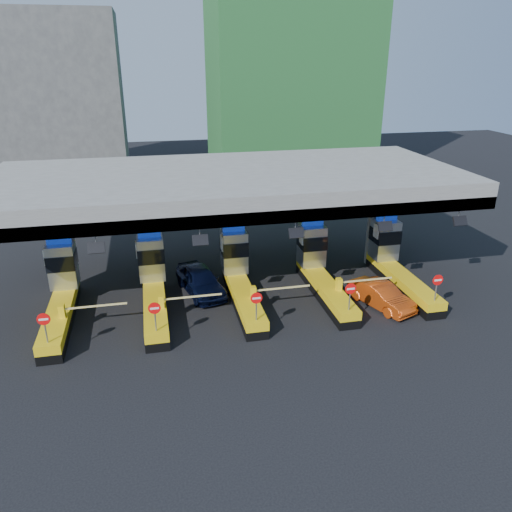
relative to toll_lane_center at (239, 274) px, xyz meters
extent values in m
plane|color=black|center=(0.00, -0.28, -1.40)|extent=(120.00, 120.00, 0.00)
cube|color=slate|center=(0.00, 2.72, 4.85)|extent=(28.00, 12.00, 1.50)
cube|color=#4C4C49|center=(0.00, -2.98, 4.45)|extent=(28.00, 0.60, 0.70)
cube|color=slate|center=(-10.00, 2.72, 1.35)|extent=(1.00, 1.00, 5.50)
cube|color=slate|center=(0.00, 2.72, 1.35)|extent=(1.00, 1.00, 5.50)
cube|color=slate|center=(10.00, 2.72, 1.35)|extent=(1.00, 1.00, 5.50)
cylinder|color=slate|center=(-7.50, -2.98, 3.85)|extent=(0.06, 0.06, 0.50)
cube|color=black|center=(-7.50, -3.18, 3.50)|extent=(0.80, 0.38, 0.54)
cylinder|color=slate|center=(-2.50, -2.98, 3.85)|extent=(0.06, 0.06, 0.50)
cube|color=black|center=(-2.50, -3.18, 3.50)|extent=(0.80, 0.38, 0.54)
cylinder|color=slate|center=(2.50, -2.98, 3.85)|extent=(0.06, 0.06, 0.50)
cube|color=black|center=(2.50, -3.18, 3.50)|extent=(0.80, 0.38, 0.54)
cylinder|color=slate|center=(7.50, -2.98, 3.85)|extent=(0.06, 0.06, 0.50)
cube|color=black|center=(7.50, -3.18, 3.50)|extent=(0.80, 0.38, 0.54)
cylinder|color=slate|center=(12.00, -2.98, 3.85)|extent=(0.06, 0.06, 0.50)
cube|color=black|center=(12.00, -3.18, 3.50)|extent=(0.80, 0.38, 0.54)
cube|color=black|center=(-10.00, -1.28, -1.15)|extent=(1.20, 8.00, 0.50)
cube|color=#E5B70C|center=(-10.00, -1.28, -0.65)|extent=(1.20, 8.00, 0.50)
cube|color=#9EA3A8|center=(-10.00, 1.52, 0.90)|extent=(1.50, 1.50, 2.60)
cube|color=black|center=(-10.00, 1.50, 1.20)|extent=(1.56, 1.56, 0.90)
cube|color=#0C2DBF|center=(-10.00, 1.52, 2.48)|extent=(1.30, 0.35, 0.55)
cube|color=white|center=(-10.80, 1.22, 1.60)|extent=(0.06, 0.70, 0.90)
cylinder|color=slate|center=(-10.00, -4.88, 0.25)|extent=(0.07, 0.07, 1.30)
cylinder|color=red|center=(-10.00, -4.91, 0.85)|extent=(0.60, 0.04, 0.60)
cube|color=white|center=(-10.00, -4.93, 0.85)|extent=(0.42, 0.02, 0.10)
cube|color=#E5B70C|center=(-9.65, -2.48, -0.05)|extent=(0.30, 0.35, 0.70)
cube|color=white|center=(-8.00, -2.48, 0.05)|extent=(3.20, 0.08, 0.08)
cube|color=black|center=(-5.00, -1.28, -1.15)|extent=(1.20, 8.00, 0.50)
cube|color=#E5B70C|center=(-5.00, -1.28, -0.65)|extent=(1.20, 8.00, 0.50)
cube|color=#9EA3A8|center=(-5.00, 1.52, 0.90)|extent=(1.50, 1.50, 2.60)
cube|color=black|center=(-5.00, 1.50, 1.20)|extent=(1.56, 1.56, 0.90)
cube|color=#0C2DBF|center=(-5.00, 1.52, 2.48)|extent=(1.30, 0.35, 0.55)
cube|color=white|center=(-5.80, 1.22, 1.60)|extent=(0.06, 0.70, 0.90)
cylinder|color=slate|center=(-5.00, -4.88, 0.25)|extent=(0.07, 0.07, 1.30)
cylinder|color=red|center=(-5.00, -4.91, 0.85)|extent=(0.60, 0.04, 0.60)
cube|color=white|center=(-5.00, -4.93, 0.85)|extent=(0.42, 0.02, 0.10)
cube|color=#E5B70C|center=(-4.65, -2.48, -0.05)|extent=(0.30, 0.35, 0.70)
cube|color=white|center=(-3.00, -2.48, 0.05)|extent=(3.20, 0.08, 0.08)
cube|color=black|center=(0.00, -1.28, -1.15)|extent=(1.20, 8.00, 0.50)
cube|color=#E5B70C|center=(0.00, -1.28, -0.65)|extent=(1.20, 8.00, 0.50)
cube|color=#9EA3A8|center=(0.00, 1.52, 0.90)|extent=(1.50, 1.50, 2.60)
cube|color=black|center=(0.00, 1.50, 1.20)|extent=(1.56, 1.56, 0.90)
cube|color=#0C2DBF|center=(0.00, 1.52, 2.48)|extent=(1.30, 0.35, 0.55)
cube|color=white|center=(-0.80, 1.22, 1.60)|extent=(0.06, 0.70, 0.90)
cylinder|color=slate|center=(0.00, -4.88, 0.25)|extent=(0.07, 0.07, 1.30)
cylinder|color=red|center=(0.00, -4.91, 0.85)|extent=(0.60, 0.04, 0.60)
cube|color=white|center=(0.00, -4.93, 0.85)|extent=(0.42, 0.02, 0.10)
cube|color=#E5B70C|center=(0.35, -2.48, -0.05)|extent=(0.30, 0.35, 0.70)
cube|color=white|center=(2.00, -2.48, 0.05)|extent=(3.20, 0.08, 0.08)
cube|color=black|center=(5.00, -1.28, -1.15)|extent=(1.20, 8.00, 0.50)
cube|color=#E5B70C|center=(5.00, -1.28, -0.65)|extent=(1.20, 8.00, 0.50)
cube|color=#9EA3A8|center=(5.00, 1.52, 0.90)|extent=(1.50, 1.50, 2.60)
cube|color=black|center=(5.00, 1.50, 1.20)|extent=(1.56, 1.56, 0.90)
cube|color=#0C2DBF|center=(5.00, 1.52, 2.48)|extent=(1.30, 0.35, 0.55)
cube|color=white|center=(4.20, 1.22, 1.60)|extent=(0.06, 0.70, 0.90)
cylinder|color=slate|center=(5.00, -4.88, 0.25)|extent=(0.07, 0.07, 1.30)
cylinder|color=red|center=(5.00, -4.91, 0.85)|extent=(0.60, 0.04, 0.60)
cube|color=white|center=(5.00, -4.93, 0.85)|extent=(0.42, 0.02, 0.10)
cube|color=#E5B70C|center=(5.35, -2.48, -0.05)|extent=(0.30, 0.35, 0.70)
cube|color=white|center=(7.00, -2.48, 0.05)|extent=(3.20, 0.08, 0.08)
cube|color=black|center=(10.00, -1.28, -1.15)|extent=(1.20, 8.00, 0.50)
cube|color=#E5B70C|center=(10.00, -1.28, -0.65)|extent=(1.20, 8.00, 0.50)
cube|color=#9EA3A8|center=(10.00, 1.52, 0.90)|extent=(1.50, 1.50, 2.60)
cube|color=black|center=(10.00, 1.50, 1.20)|extent=(1.56, 1.56, 0.90)
cube|color=#0C2DBF|center=(10.00, 1.52, 2.48)|extent=(1.30, 0.35, 0.55)
cube|color=white|center=(9.20, 1.22, 1.60)|extent=(0.06, 0.70, 0.90)
cylinder|color=slate|center=(10.00, -4.88, 0.25)|extent=(0.07, 0.07, 1.30)
cylinder|color=red|center=(10.00, -4.91, 0.85)|extent=(0.60, 0.04, 0.60)
cube|color=white|center=(10.00, -4.93, 0.85)|extent=(0.42, 0.02, 0.10)
cube|color=#E5B70C|center=(10.35, -2.48, -0.05)|extent=(0.30, 0.35, 0.70)
cube|color=white|center=(12.00, -2.48, 0.05)|extent=(3.20, 0.08, 0.08)
cube|color=#1E5926|center=(12.00, 31.72, 12.60)|extent=(18.00, 12.00, 28.00)
cube|color=#4C4C49|center=(-14.00, 35.72, 7.60)|extent=(14.00, 10.00, 18.00)
imported|color=black|center=(-2.19, 0.88, -0.57)|extent=(3.04, 5.16, 1.65)
imported|color=#B43C0D|center=(7.70, -3.12, -0.70)|extent=(2.89, 4.50, 1.40)
camera|label=1|loc=(-4.78, -26.60, 12.12)|focal=35.00mm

